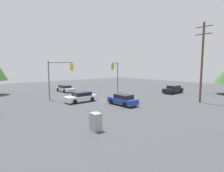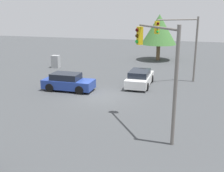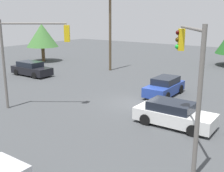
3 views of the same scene
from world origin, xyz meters
name	(u,v)px [view 3 (image 3 of 3)]	position (x,y,z in m)	size (l,w,h in m)	color
ground_plane	(137,103)	(0.00, 0.00, 0.00)	(80.00, 80.00, 0.00)	#424447
sedan_blue	(165,87)	(2.97, -0.78, 0.69)	(4.19, 1.87, 1.43)	#233D93
sedan_white	(174,114)	(-2.47, -3.86, 0.67)	(1.93, 4.52, 1.39)	silver
sedan_dark	(31,69)	(1.80, 13.76, 0.70)	(1.94, 4.59, 1.46)	black
traffic_signal_main	(30,48)	(-5.04, 5.14, 4.08)	(2.76, 3.79, 5.89)	slate
traffic_signal_cross	(190,67)	(-5.61, -5.74, 4.06)	(3.62, 2.47, 5.88)	slate
utility_pole_tall	(110,18)	(8.87, 8.70, 5.81)	(2.20, 0.28, 11.02)	brown
tree_left	(42,35)	(8.81, 19.87, 3.48)	(4.21, 4.21, 5.02)	brown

